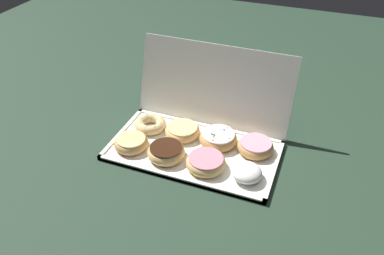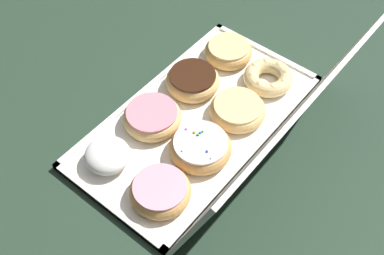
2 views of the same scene
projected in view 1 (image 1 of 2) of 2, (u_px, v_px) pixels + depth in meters
name	position (u px, v px, depth m)	size (l,w,h in m)	color
ground_plane	(193.00, 152.00, 1.23)	(3.00, 3.00, 0.00)	#233828
donut_box	(193.00, 151.00, 1.23)	(0.53, 0.28, 0.01)	white
box_lid_open	(214.00, 87.00, 1.29)	(0.53, 0.28, 0.01)	white
glazed_ring_donut_0	(131.00, 143.00, 1.22)	(0.11, 0.11, 0.04)	tan
chocolate_frosted_donut_1	(166.00, 152.00, 1.18)	(0.12, 0.12, 0.04)	#E5B770
pink_frosted_donut_2	(206.00, 162.00, 1.15)	(0.12, 0.12, 0.04)	#E5B770
powdered_filled_donut_3	(247.00, 172.00, 1.11)	(0.09, 0.09, 0.04)	white
cruller_donut_4	(150.00, 124.00, 1.31)	(0.11, 0.11, 0.03)	#EACC8C
glazed_ring_donut_5	(182.00, 131.00, 1.27)	(0.12, 0.12, 0.03)	#E5B770
sprinkle_donut_6	(218.00, 138.00, 1.24)	(0.12, 0.12, 0.04)	tan
pink_frosted_donut_7	(256.00, 146.00, 1.21)	(0.11, 0.11, 0.04)	tan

